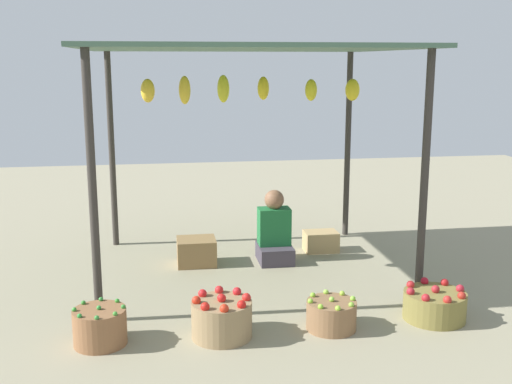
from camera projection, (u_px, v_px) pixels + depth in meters
name	position (u px, v px, depth m)	size (l,w,h in m)	color
ground_plane	(247.00, 269.00, 6.50)	(14.00, 14.00, 0.00)	gray
market_stall_structure	(246.00, 64.00, 6.07)	(3.11, 2.54, 2.27)	#38332D
vendor_person	(274.00, 234.00, 6.71)	(0.36, 0.44, 0.78)	#413A45
basket_green_chilies	(100.00, 327.00, 4.75)	(0.41, 0.41, 0.31)	#8B5E3B
basket_red_tomatoes	(222.00, 318.00, 4.87)	(0.48, 0.48, 0.36)	#937853
basket_limes	(331.00, 315.00, 5.03)	(0.41, 0.41, 0.27)	olive
basket_red_apples	(435.00, 305.00, 5.22)	(0.52, 0.52, 0.30)	olive
wooden_crate_near_vendor	(196.00, 251.00, 6.63)	(0.41, 0.36, 0.28)	olive
wooden_crate_stacked_rear	(321.00, 241.00, 7.09)	(0.37, 0.27, 0.23)	tan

